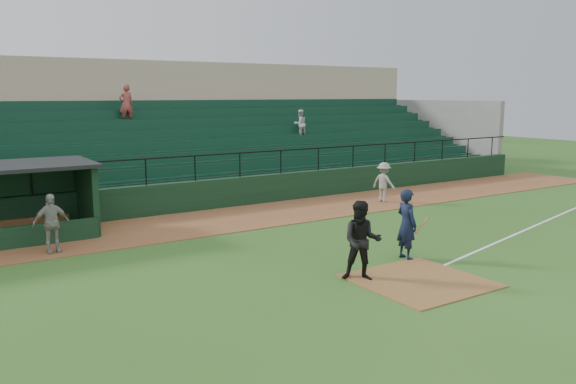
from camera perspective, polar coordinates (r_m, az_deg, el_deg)
ground at (r=15.63m, az=10.10°, el=-7.65°), size 90.00×90.00×0.00m
warning_track at (r=21.95m, az=-4.26°, el=-2.47°), size 40.00×4.00×0.03m
home_plate_dirt at (r=14.95m, az=12.74°, el=-8.49°), size 3.00×3.00×0.03m
foul_line at (r=22.36m, az=23.15°, el=-3.03°), size 17.49×4.44×0.01m
stadium_structure at (r=29.27m, az=-12.34°, el=4.89°), size 38.00×13.08×6.40m
batter_at_plate at (r=16.60m, az=11.57°, el=-3.12°), size 1.06×0.77×1.99m
umpire at (r=14.52m, az=7.26°, el=-4.79°), size 1.24×1.21×2.01m
runner at (r=25.14m, az=9.38°, el=0.96°), size 0.88×1.21×1.69m
dugout_player_a at (r=18.18m, az=-22.24°, el=-2.86°), size 1.04×0.48×1.74m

